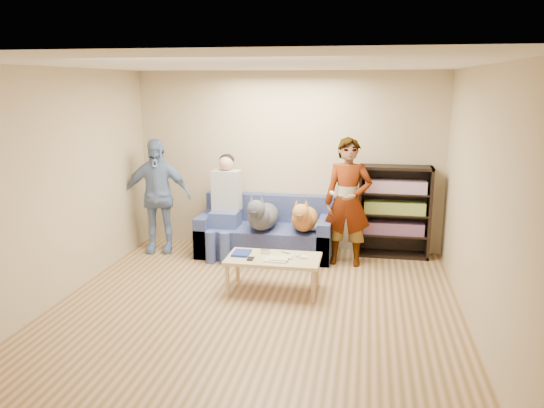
% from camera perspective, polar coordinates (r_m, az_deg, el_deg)
% --- Properties ---
extents(ground, '(5.00, 5.00, 0.00)m').
position_cam_1_polar(ground, '(5.80, -2.17, -11.84)').
color(ground, brown).
rests_on(ground, ground).
extents(ceiling, '(5.00, 5.00, 0.00)m').
position_cam_1_polar(ceiling, '(5.27, -2.41, 14.78)').
color(ceiling, white).
rests_on(ceiling, ground).
extents(wall_back, '(4.50, 0.00, 4.50)m').
position_cam_1_polar(wall_back, '(7.81, 1.71, 4.61)').
color(wall_back, tan).
rests_on(wall_back, ground).
extents(wall_front, '(4.50, 0.00, 4.50)m').
position_cam_1_polar(wall_front, '(3.09, -12.51, -8.82)').
color(wall_front, tan).
rests_on(wall_front, ground).
extents(wall_left, '(0.00, 5.00, 5.00)m').
position_cam_1_polar(wall_left, '(6.27, -22.81, 1.53)').
color(wall_left, tan).
rests_on(wall_left, ground).
extents(wall_right, '(0.00, 5.00, 5.00)m').
position_cam_1_polar(wall_right, '(5.37, 21.84, -0.14)').
color(wall_right, tan).
rests_on(wall_right, ground).
extents(blanket, '(0.40, 0.34, 0.14)m').
position_cam_1_polar(blanket, '(7.39, 4.50, -2.25)').
color(blanket, '#A7A6AB').
rests_on(blanket, sofa).
extents(person_standing_right, '(0.65, 0.45, 1.73)m').
position_cam_1_polar(person_standing_right, '(7.17, 8.16, 0.19)').
color(person_standing_right, gray).
rests_on(person_standing_right, ground).
extents(person_standing_left, '(1.03, 0.58, 1.66)m').
position_cam_1_polar(person_standing_left, '(7.84, -12.28, 0.87)').
color(person_standing_left, '#7A97C3').
rests_on(person_standing_left, ground).
extents(held_controller, '(0.07, 0.12, 0.03)m').
position_cam_1_polar(held_controller, '(6.95, 6.49, 1.20)').
color(held_controller, white).
rests_on(held_controller, person_standing_right).
extents(notebook_blue, '(0.20, 0.26, 0.03)m').
position_cam_1_polar(notebook_blue, '(6.39, -3.31, -5.29)').
color(notebook_blue, navy).
rests_on(notebook_blue, coffee_table).
extents(papers, '(0.26, 0.20, 0.02)m').
position_cam_1_polar(papers, '(6.17, 0.45, -6.00)').
color(papers, silver).
rests_on(papers, coffee_table).
extents(magazine, '(0.22, 0.17, 0.01)m').
position_cam_1_polar(magazine, '(6.18, 0.76, -5.84)').
color(magazine, beige).
rests_on(magazine, coffee_table).
extents(camera_silver, '(0.11, 0.06, 0.05)m').
position_cam_1_polar(camera_silver, '(6.40, -0.71, -5.14)').
color(camera_silver, '#BABABF').
rests_on(camera_silver, coffee_table).
extents(controller_a, '(0.04, 0.13, 0.03)m').
position_cam_1_polar(controller_a, '(6.32, 2.83, -5.47)').
color(controller_a, silver).
rests_on(controller_a, coffee_table).
extents(controller_b, '(0.09, 0.06, 0.03)m').
position_cam_1_polar(controller_b, '(6.24, 3.47, -5.74)').
color(controller_b, white).
rests_on(controller_b, coffee_table).
extents(headphone_cup_a, '(0.07, 0.07, 0.02)m').
position_cam_1_polar(headphone_cup_a, '(6.22, 1.95, -5.82)').
color(headphone_cup_a, silver).
rests_on(headphone_cup_a, coffee_table).
extents(headphone_cup_b, '(0.07, 0.07, 0.02)m').
position_cam_1_polar(headphone_cup_b, '(6.30, 2.06, -5.59)').
color(headphone_cup_b, silver).
rests_on(headphone_cup_b, coffee_table).
extents(pen_orange, '(0.13, 0.06, 0.01)m').
position_cam_1_polar(pen_orange, '(6.13, -0.29, -6.18)').
color(pen_orange, orange).
rests_on(pen_orange, coffee_table).
extents(pen_black, '(0.13, 0.08, 0.01)m').
position_cam_1_polar(pen_black, '(6.42, 1.50, -5.27)').
color(pen_black, black).
rests_on(pen_black, coffee_table).
extents(wallet, '(0.07, 0.12, 0.02)m').
position_cam_1_polar(wallet, '(6.21, -2.32, -5.90)').
color(wallet, black).
rests_on(wallet, coffee_table).
extents(sofa, '(1.90, 0.85, 0.82)m').
position_cam_1_polar(sofa, '(7.68, -0.64, -3.32)').
color(sofa, '#515B93').
rests_on(sofa, ground).
extents(person_seated, '(0.40, 0.73, 1.47)m').
position_cam_1_polar(person_seated, '(7.56, -5.07, 0.23)').
color(person_seated, '#3F588B').
rests_on(person_seated, sofa).
extents(dog_gray, '(0.40, 1.24, 0.58)m').
position_cam_1_polar(dog_gray, '(7.34, -1.06, -1.25)').
color(dog_gray, '#45494F').
rests_on(dog_gray, sofa).
extents(dog_tan, '(0.36, 1.14, 0.53)m').
position_cam_1_polar(dog_tan, '(7.30, 3.48, -1.51)').
color(dog_tan, '#A66F32').
rests_on(dog_tan, sofa).
extents(coffee_table, '(1.10, 0.60, 0.42)m').
position_cam_1_polar(coffee_table, '(6.29, 0.16, -6.15)').
color(coffee_table, tan).
rests_on(coffee_table, ground).
extents(bookshelf, '(1.00, 0.34, 1.30)m').
position_cam_1_polar(bookshelf, '(7.68, 13.00, -0.58)').
color(bookshelf, black).
rests_on(bookshelf, ground).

